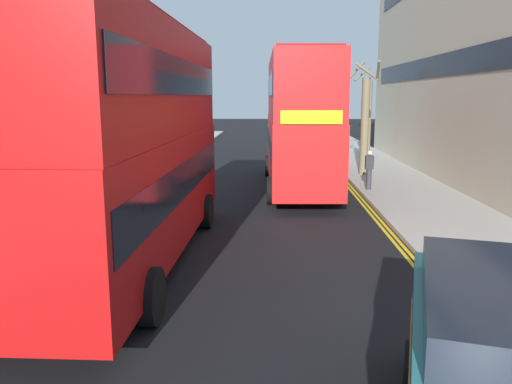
# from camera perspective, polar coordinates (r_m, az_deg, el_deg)

# --- Properties ---
(sidewalk_right) EXTENTS (4.00, 80.00, 0.14)m
(sidewalk_right) POSITION_cam_1_polar(r_m,az_deg,el_deg) (17.82, 20.21, -2.59)
(sidewalk_right) COLOR #ADA89E
(sidewalk_right) RESTS_ON ground
(sidewalk_left) EXTENTS (4.00, 80.00, 0.14)m
(sidewalk_left) POSITION_cam_1_polar(r_m,az_deg,el_deg) (18.44, -21.80, -2.28)
(sidewalk_left) COLOR #ADA89E
(sidewalk_left) RESTS_ON ground
(kerb_line_outer) EXTENTS (0.10, 56.00, 0.01)m
(kerb_line_outer) POSITION_cam_1_polar(r_m,az_deg,el_deg) (15.40, 15.07, -4.58)
(kerb_line_outer) COLOR yellow
(kerb_line_outer) RESTS_ON ground
(kerb_line_inner) EXTENTS (0.10, 56.00, 0.01)m
(kerb_line_inner) POSITION_cam_1_polar(r_m,az_deg,el_deg) (15.36, 14.49, -4.59)
(kerb_line_inner) COLOR yellow
(kerb_line_inner) RESTS_ON ground
(double_decker_bus_away) EXTENTS (2.94, 10.85, 5.64)m
(double_decker_bus_away) POSITION_cam_1_polar(r_m,az_deg,el_deg) (12.19, -13.93, 5.99)
(double_decker_bus_away) COLOR #B20F0F
(double_decker_bus_away) RESTS_ON ground
(double_decker_bus_oncoming) EXTENTS (2.97, 10.86, 5.64)m
(double_decker_bus_oncoming) POSITION_cam_1_polar(r_m,az_deg,el_deg) (22.00, 4.83, 8.22)
(double_decker_bus_oncoming) COLOR red
(double_decker_bus_oncoming) RESTS_ON ground
(pedestrian_far) EXTENTS (0.34, 0.22, 1.62)m
(pedestrian_far) POSITION_cam_1_polar(r_m,az_deg,el_deg) (21.59, 12.56, 2.51)
(pedestrian_far) COLOR #2D2D38
(pedestrian_far) RESTS_ON sidewalk_right
(street_tree_near) EXTENTS (1.56, 1.66, 5.62)m
(street_tree_near) POSITION_cam_1_polar(r_m,az_deg,el_deg) (31.90, 12.41, 8.17)
(street_tree_near) COLOR #6B6047
(street_tree_near) RESTS_ON sidewalk_right
(street_tree_mid) EXTENTS (1.53, 1.52, 5.53)m
(street_tree_mid) POSITION_cam_1_polar(r_m,az_deg,el_deg) (25.60, 12.08, 7.57)
(street_tree_mid) COLOR #6B6047
(street_tree_mid) RESTS_ON sidewalk_right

